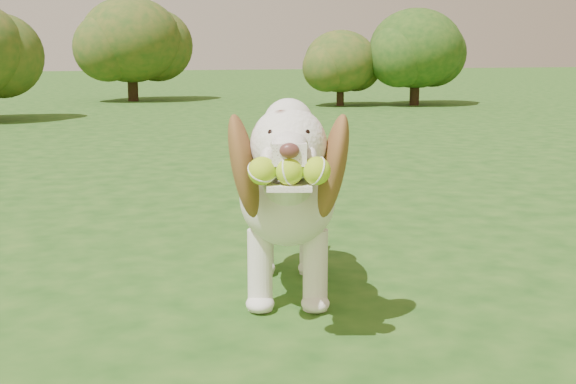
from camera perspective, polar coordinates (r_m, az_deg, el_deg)
name	(u,v)px	position (r m, az deg, el deg)	size (l,w,h in m)	color
ground	(321,258)	(3.51, 2.63, -5.21)	(80.00, 80.00, 0.00)	#1A4814
dog	(287,191)	(2.83, -0.05, 0.07)	(0.71, 1.25, 0.83)	white
shrub_d	(341,61)	(13.75, 4.18, 10.25)	(1.36, 1.36, 1.41)	#382314
shrub_f	(416,48)	(14.06, 10.08, 11.11)	(1.75, 1.75, 1.81)	#382314
shrub_i	(131,40)	(15.43, -12.30, 11.66)	(2.05, 2.05, 2.12)	#382314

